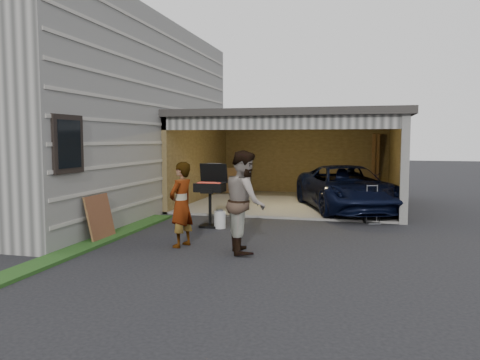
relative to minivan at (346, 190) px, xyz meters
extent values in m
plane|color=black|center=(-2.47, -5.20, -0.64)|extent=(80.00, 80.00, 0.00)
cube|color=#474744|center=(-8.47, -1.20, 2.11)|extent=(7.00, 11.00, 5.50)
cube|color=#193814|center=(-4.72, -6.20, -0.61)|extent=(0.50, 8.00, 0.06)
cube|color=#605E59|center=(-1.72, 1.30, -0.61)|extent=(6.50, 6.00, 0.06)
cube|color=#463A21|center=(-1.72, 4.23, 0.71)|extent=(6.50, 0.15, 2.70)
cube|color=#463A21|center=(1.46, 1.30, 0.71)|extent=(0.15, 6.00, 2.70)
cube|color=#463A21|center=(-4.89, 1.30, 0.71)|extent=(0.15, 6.00, 2.70)
cube|color=#2D2B28|center=(-1.72, 1.30, 2.16)|extent=(6.80, 6.30, 0.20)
cube|color=#474744|center=(-1.72, -1.62, 1.88)|extent=(6.50, 0.16, 0.36)
cube|color=silver|center=(-1.72, -0.40, 1.98)|extent=(6.00, 2.40, 0.06)
cube|color=#474744|center=(1.43, -1.65, 0.71)|extent=(0.20, 0.18, 2.70)
cube|color=olive|center=(-4.27, 3.50, -0.33)|extent=(0.60, 0.50, 0.50)
cube|color=olive|center=(-4.27, 3.50, 0.15)|extent=(0.50, 0.45, 0.45)
cube|color=olive|center=(0.73, 3.40, -0.28)|extent=(0.55, 0.50, 0.60)
cube|color=#582D1E|center=(0.91, 4.00, 0.56)|extent=(0.24, 0.43, 2.20)
imported|color=black|center=(0.00, 0.00, 0.00)|extent=(3.50, 5.01, 1.27)
imported|color=#99A7C1|center=(-2.97, -5.29, 0.19)|extent=(0.55, 0.69, 1.66)
imported|color=#3D2118|center=(-1.67, -5.40, 0.31)|extent=(1.00, 1.12, 1.89)
cube|color=black|center=(-3.07, -3.20, -0.61)|extent=(0.43, 0.43, 0.05)
cylinder|color=black|center=(-3.07, -3.20, -0.17)|extent=(0.07, 0.07, 0.86)
cube|color=black|center=(-3.07, -3.20, 0.32)|extent=(0.68, 0.47, 0.20)
cube|color=#59595B|center=(-3.07, -3.20, 0.40)|extent=(0.61, 0.41, 0.02)
cube|color=black|center=(-3.07, -2.90, 0.63)|extent=(0.68, 0.12, 0.47)
cylinder|color=beige|center=(-2.79, -3.30, -0.43)|extent=(0.31, 0.31, 0.41)
cube|color=#582D1E|center=(-4.81, -5.18, -0.16)|extent=(0.24, 0.86, 0.95)
cube|color=slate|center=(0.72, -1.80, -0.62)|extent=(0.36, 0.30, 0.04)
cylinder|color=black|center=(0.51, -1.77, -0.56)|extent=(0.09, 0.16, 0.16)
cylinder|color=black|center=(0.84, -1.63, -0.56)|extent=(0.09, 0.16, 0.16)
cylinder|color=slate|center=(0.55, -1.75, -0.14)|extent=(0.03, 0.03, 0.94)
cylinder|color=slate|center=(0.80, -1.65, -0.14)|extent=(0.03, 0.03, 0.94)
cylinder|color=slate|center=(0.68, -1.70, 0.30)|extent=(0.26, 0.13, 0.03)
camera|label=1|loc=(0.39, -13.70, 1.46)|focal=35.00mm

